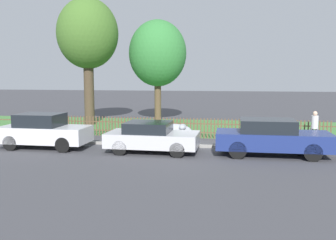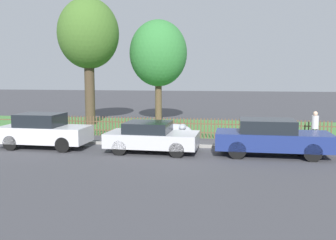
# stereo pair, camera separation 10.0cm
# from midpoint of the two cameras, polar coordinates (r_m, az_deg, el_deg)

# --- Properties ---
(ground_plane) EXTENTS (120.00, 120.00, 0.00)m
(ground_plane) POSITION_cam_midpoint_polar(r_m,az_deg,el_deg) (16.67, 2.03, -4.17)
(ground_plane) COLOR #424247
(kerb_stone) EXTENTS (41.35, 0.20, 0.12)m
(kerb_stone) POSITION_cam_midpoint_polar(r_m,az_deg,el_deg) (16.76, 2.08, -3.90)
(kerb_stone) COLOR gray
(kerb_stone) RESTS_ON ground
(grass_strip) EXTENTS (41.35, 7.87, 0.01)m
(grass_strip) POSITION_cam_midpoint_polar(r_m,az_deg,el_deg) (23.00, 4.16, -1.12)
(grass_strip) COLOR #477F3D
(grass_strip) RESTS_ON ground
(park_fence) EXTENTS (41.35, 0.05, 1.02)m
(park_fence) POSITION_cam_midpoint_polar(r_m,az_deg,el_deg) (19.07, 3.04, -1.22)
(park_fence) COLOR brown
(park_fence) RESTS_ON ground
(parked_car_silver_hatchback) EXTENTS (3.86, 1.72, 1.52)m
(parked_car_silver_hatchback) POSITION_cam_midpoint_polar(r_m,az_deg,el_deg) (17.25, -18.55, -1.58)
(parked_car_silver_hatchback) COLOR silver
(parked_car_silver_hatchback) RESTS_ON ground
(parked_car_black_saloon) EXTENTS (3.78, 1.93, 1.27)m
(parked_car_black_saloon) POSITION_cam_midpoint_polar(r_m,az_deg,el_deg) (15.51, -2.67, -2.55)
(parked_car_black_saloon) COLOR #BCBCC1
(parked_car_black_saloon) RESTS_ON ground
(parked_car_navy_estate) EXTENTS (4.44, 1.79, 1.45)m
(parked_car_navy_estate) POSITION_cam_midpoint_polar(r_m,az_deg,el_deg) (15.34, 15.30, -2.53)
(parked_car_navy_estate) COLOR navy
(parked_car_navy_estate) RESTS_ON ground
(covered_motorcycle) EXTENTS (1.83, 0.74, 0.93)m
(covered_motorcycle) POSITION_cam_midpoint_polar(r_m,az_deg,el_deg) (17.47, 0.87, -1.75)
(covered_motorcycle) COLOR black
(covered_motorcycle) RESTS_ON ground
(tree_nearest_kerb) EXTENTS (3.87, 3.87, 8.04)m
(tree_nearest_kerb) POSITION_cam_midpoint_polar(r_m,az_deg,el_deg) (24.80, -12.26, 12.55)
(tree_nearest_kerb) COLOR #473828
(tree_nearest_kerb) RESTS_ON ground
(tree_behind_motorcycle) EXTENTS (3.82, 3.82, 6.83)m
(tree_behind_motorcycle) POSITION_cam_midpoint_polar(r_m,az_deg,el_deg) (25.23, -1.70, 10.06)
(tree_behind_motorcycle) COLOR brown
(tree_behind_motorcycle) RESTS_ON ground
(pedestrian_near_fence) EXTENTS (0.36, 0.34, 1.56)m
(pedestrian_near_fence) POSITION_cam_midpoint_polar(r_m,az_deg,el_deg) (18.36, 21.29, -0.84)
(pedestrian_near_fence) COLOR slate
(pedestrian_near_fence) RESTS_ON ground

